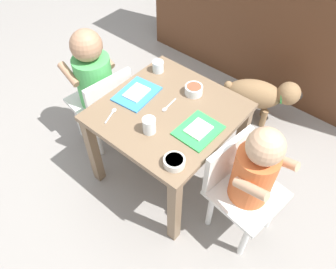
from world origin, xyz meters
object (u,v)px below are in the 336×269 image
dining_table (168,123)px  food_tray_left (137,93)px  water_cup_left (158,67)px  spoon_by_left_tray (111,114)px  seated_child_left (95,79)px  food_tray_right (198,130)px  spoon_by_right_tray (168,106)px  cereal_bowl_right_side (194,90)px  seated_child_right (252,173)px  water_cup_right (149,126)px  veggie_bowl_far (174,162)px  dog (261,95)px

dining_table → food_tray_left: (-0.18, -0.01, 0.09)m
water_cup_left → spoon_by_left_tray: water_cup_left is taller
seated_child_left → spoon_by_left_tray: (0.28, -0.14, 0.04)m
food_tray_left → food_tray_right: size_ratio=1.14×
water_cup_left → spoon_by_right_tray: bearing=-39.2°
cereal_bowl_right_side → food_tray_left: bearing=-138.3°
dining_table → seated_child_right: (0.45, -0.02, 0.03)m
food_tray_left → cereal_bowl_right_side: (0.20, 0.18, 0.02)m
water_cup_left → cereal_bowl_right_side: size_ratio=0.68×
water_cup_right → veggie_bowl_far: (0.19, -0.07, -0.01)m
seated_child_left → food_tray_right: bearing=2.2°
dog → spoon_by_left_tray: 0.94m
food_tray_left → food_tray_right: 0.36m
seated_child_right → water_cup_right: size_ratio=9.67×
dining_table → spoon_by_right_tray: spoon_by_right_tray is taller
dog → food_tray_right: 0.73m
dog → food_tray_right: (0.02, -0.67, 0.27)m
food_tray_right → water_cup_left: bearing=153.6°
dining_table → dog: bearing=76.6°
seated_child_left → dog: (0.61, 0.70, -0.23)m
dog → seated_child_right: bearing=-66.7°
water_cup_left → cereal_bowl_right_side: bearing=-4.9°
spoon_by_left_tray → seated_child_right: bearing=14.4°
water_cup_right → cereal_bowl_right_side: water_cup_right is taller
food_tray_right → veggie_bowl_far: bearing=-80.9°
food_tray_left → spoon_by_left_tray: food_tray_left is taller
seated_child_left → water_cup_right: (0.47, -0.11, 0.06)m
water_cup_left → cereal_bowl_right_side: (0.24, -0.02, -0.00)m
spoon_by_right_tray → spoon_by_left_tray: bearing=-128.7°
seated_child_right → cereal_bowl_right_side: (-0.43, 0.18, 0.07)m
food_tray_left → veggie_bowl_far: (0.39, -0.20, 0.01)m
food_tray_right → veggie_bowl_far: size_ratio=2.23×
veggie_bowl_far → cereal_bowl_right_side: cereal_bowl_right_side is taller
spoon_by_right_tray → water_cup_left: bearing=140.8°
cereal_bowl_right_side → seated_child_right: bearing=-23.1°
seated_child_left → spoon_by_left_tray: size_ratio=7.15×
water_cup_left → veggie_bowl_far: water_cup_left is taller
seated_child_right → spoon_by_right_tray: size_ratio=6.77×
veggie_bowl_far → cereal_bowl_right_side: bearing=117.0°
dining_table → water_cup_left: bearing=140.0°
seated_child_left → dog: 0.95m
seated_child_left → water_cup_left: seated_child_left is taller
water_cup_right → spoon_by_right_tray: (-0.04, 0.16, -0.03)m
seated_child_left → spoon_by_left_tray: bearing=-27.2°
seated_child_right → water_cup_right: (-0.43, -0.12, 0.08)m
veggie_bowl_far → cereal_bowl_right_side: 0.42m
seated_child_left → food_tray_left: 0.28m
spoon_by_left_tray → spoon_by_right_tray: bearing=51.3°
seated_child_right → food_tray_left: (-0.63, 0.01, 0.05)m
dog → veggie_bowl_far: bearing=-86.5°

